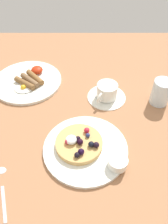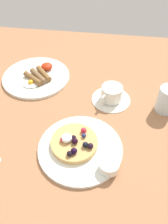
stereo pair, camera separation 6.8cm
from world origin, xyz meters
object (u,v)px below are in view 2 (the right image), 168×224
(pancake_plate, at_px, (80,148))
(coffee_cup, at_px, (111,93))
(coffee_saucer, at_px, (111,99))
(syrup_ramekin, at_px, (109,166))
(breakfast_plate, at_px, (36,77))
(water_glass, at_px, (167,100))

(pancake_plate, distance_m, coffee_cup, 0.24)
(coffee_saucer, xyz_separation_m, coffee_cup, (-0.00, -0.00, 0.03))
(syrup_ramekin, bearing_deg, pancake_plate, 145.64)
(breakfast_plate, bearing_deg, coffee_saucer, -15.97)
(syrup_ramekin, distance_m, coffee_cup, 0.29)
(pancake_plate, relative_size, coffee_saucer, 1.79)
(pancake_plate, bearing_deg, water_glass, 38.03)
(coffee_cup, bearing_deg, coffee_saucer, 57.09)
(coffee_saucer, height_order, coffee_cup, coffee_cup)
(syrup_ramekin, distance_m, coffee_saucer, 0.29)
(pancake_plate, distance_m, syrup_ramekin, 0.11)
(pancake_plate, relative_size, water_glass, 2.71)
(syrup_ramekin, relative_size, water_glass, 0.58)
(pancake_plate, xyz_separation_m, coffee_saucer, (0.08, 0.23, -0.00))
(water_glass, bearing_deg, coffee_saucer, 172.69)
(water_glass, bearing_deg, pancake_plate, -141.97)
(breakfast_plate, relative_size, coffee_saucer, 1.90)
(syrup_ramekin, height_order, coffee_saucer, syrup_ramekin)
(pancake_plate, distance_m, breakfast_plate, 0.39)
(syrup_ramekin, relative_size, breakfast_plate, 0.20)
(coffee_saucer, xyz_separation_m, water_glass, (0.18, -0.02, 0.04))
(pancake_plate, bearing_deg, syrup_ramekin, -34.36)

